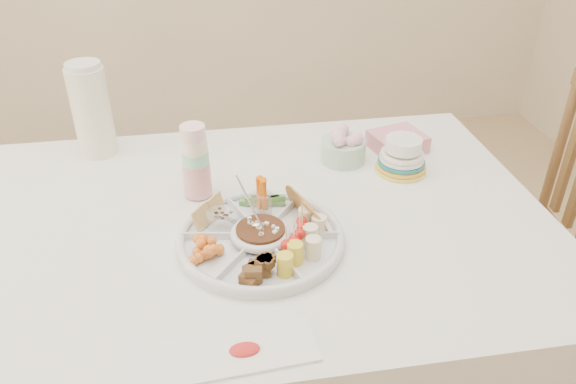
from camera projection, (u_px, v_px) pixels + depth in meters
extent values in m
cube|color=white|center=(250.00, 327.00, 1.59)|extent=(1.52, 1.02, 0.76)
cube|color=brown|center=(516.00, 228.00, 1.82)|extent=(0.45, 0.45, 0.97)
cylinder|color=silver|center=(261.00, 236.00, 1.29)|extent=(0.43, 0.43, 0.04)
cylinder|color=#33140B|center=(261.00, 233.00, 1.28)|extent=(0.13, 0.13, 0.04)
cylinder|color=#CBEFC5|center=(196.00, 162.00, 1.43)|extent=(0.08, 0.08, 0.20)
cylinder|color=silver|center=(91.00, 109.00, 1.60)|extent=(0.13, 0.13, 0.28)
cylinder|color=#AFD8C0|center=(343.00, 146.00, 1.61)|extent=(0.16, 0.16, 0.10)
cube|color=pink|center=(397.00, 141.00, 1.69)|extent=(0.18, 0.16, 0.05)
cylinder|color=yellow|center=(402.00, 157.00, 1.56)|extent=(0.17, 0.17, 0.09)
cube|color=white|center=(228.00, 354.00, 1.02)|extent=(0.33, 0.13, 0.01)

